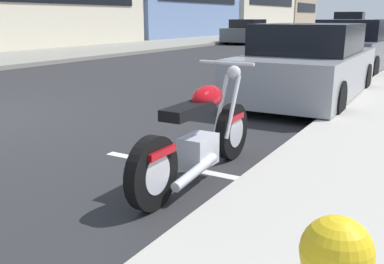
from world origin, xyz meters
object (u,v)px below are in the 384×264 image
at_px(crossing_truck, 359,26).
at_px(car_opposite_curb, 248,32).
at_px(parked_car_behind_motorcycle, 355,48).
at_px(parked_car_near_corner, 381,40).
at_px(parked_car_mid_block, 308,66).
at_px(parked_motorcycle, 200,138).

bearing_deg(crossing_truck, car_opposite_curb, 61.63).
height_order(parked_car_behind_motorcycle, parked_car_near_corner, parked_car_behind_motorcycle).
height_order(parked_car_mid_block, parked_car_near_corner, parked_car_mid_block).
relative_size(parked_motorcycle, parked_car_behind_motorcycle, 0.47).
relative_size(parked_motorcycle, car_opposite_curb, 0.51).
bearing_deg(parked_car_near_corner, crossing_truck, 16.04).
relative_size(parked_motorcycle, crossing_truck, 0.41).
relative_size(crossing_truck, car_opposite_curb, 1.24).
height_order(parked_motorcycle, car_opposite_curb, car_opposite_curb).
xyz_separation_m(parked_motorcycle, crossing_truck, (31.55, 3.99, 0.47)).
xyz_separation_m(parked_car_mid_block, parked_car_near_corner, (10.48, 0.08, 0.00)).
bearing_deg(parked_car_near_corner, car_opposite_curb, 56.05).
xyz_separation_m(parked_motorcycle, car_opposite_curb, (21.56, 8.70, 0.24)).
bearing_deg(parked_car_mid_block, car_opposite_curb, 25.45).
xyz_separation_m(parked_car_behind_motorcycle, car_opposite_curb, (11.69, 8.33, -0.02)).
height_order(parked_car_behind_motorcycle, car_opposite_curb, parked_car_behind_motorcycle).
xyz_separation_m(parked_motorcycle, parked_car_near_corner, (15.16, 0.35, 0.25)).
bearing_deg(parked_car_mid_block, parked_motorcycle, -177.77).
bearing_deg(car_opposite_curb, parked_car_near_corner, 51.60).
bearing_deg(crossing_truck, parked_car_mid_block, 94.74).
bearing_deg(car_opposite_curb, parked_motorcycle, 21.02).
xyz_separation_m(parked_car_near_corner, crossing_truck, (16.39, 3.65, 0.22)).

